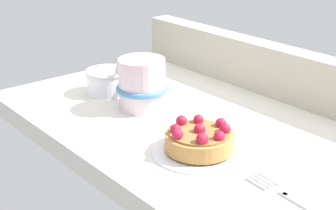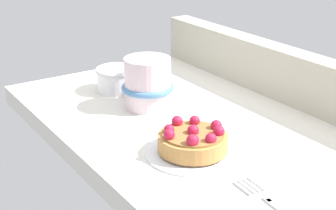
{
  "view_description": "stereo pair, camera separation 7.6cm",
  "coord_description": "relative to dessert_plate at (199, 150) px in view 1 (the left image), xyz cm",
  "views": [
    {
      "loc": [
        50.54,
        -50.91,
        32.27
      ],
      "look_at": [
        -3.99,
        -5.47,
        3.79
      ],
      "focal_mm": 54.24,
      "sensor_mm": 36.0,
      "label": 1
    },
    {
      "loc": [
        55.11,
        -44.79,
        32.27
      ],
      "look_at": [
        -3.99,
        -5.47,
        3.79
      ],
      "focal_mm": 54.24,
      "sensor_mm": 36.0,
      "label": 2
    }
  ],
  "objects": [
    {
      "name": "ground_plane",
      "position": [
        -5.07,
        7.42,
        -1.93
      ],
      "size": [
        73.33,
        41.47,
        3.26
      ],
      "primitive_type": "cube",
      "color": "silver"
    },
    {
      "name": "window_rail_back",
      "position": [
        -5.07,
        26.05,
        4.14
      ],
      "size": [
        71.87,
        4.21,
        8.87
      ],
      "primitive_type": "cube",
      "color": "#B2AD99",
      "rests_on": "ground_plane"
    },
    {
      "name": "dessert_plate",
      "position": [
        0.0,
        0.0,
        0.0
      ],
      "size": [
        13.23,
        13.23,
        0.63
      ],
      "color": "silver",
      "rests_on": "ground_plane"
    },
    {
      "name": "raspberry_tart",
      "position": [
        0.02,
        0.01,
        1.81
      ],
      "size": [
        9.6,
        9.6,
        3.85
      ],
      "color": "#B77F42",
      "rests_on": "dessert_plate"
    },
    {
      "name": "coffee_mug",
      "position": [
        -18.38,
        3.9,
        3.89
      ],
      "size": [
        12.04,
        8.81,
        8.57
      ],
      "color": "silver",
      "rests_on": "ground_plane"
    },
    {
      "name": "dessert_fork",
      "position": [
        17.61,
        -0.12,
        0.01
      ],
      "size": [
        17.53,
        3.11,
        0.6
      ],
      "color": "silver",
      "rests_on": "ground_plane"
    },
    {
      "name": "sugar_bowl",
      "position": [
        -28.01,
        3.4,
        2.02
      ],
      "size": [
        7.87,
        7.87,
        4.35
      ],
      "color": "white",
      "rests_on": "ground_plane"
    }
  ]
}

